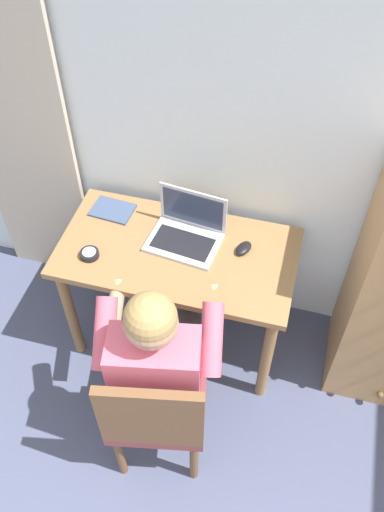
{
  "coord_description": "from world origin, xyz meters",
  "views": [
    {
      "loc": [
        0.08,
        0.19,
        2.67
      ],
      "look_at": [
        -0.33,
        1.73,
        0.82
      ],
      "focal_mm": 38.0,
      "sensor_mm": 36.0,
      "label": 1
    }
  ],
  "objects_px": {
    "computer_mouse": "(244,248)",
    "laptop": "(187,231)",
    "notebook_pad": "(112,210)",
    "person_seated": "(159,352)",
    "desk_clock": "(89,254)",
    "chair": "(156,411)",
    "desk": "(178,265)"
  },
  "relations": [
    {
      "from": "person_seated",
      "to": "desk_clock",
      "type": "xyz_separation_m",
      "value": [
        -0.46,
        0.38,
        0.08
      ]
    },
    {
      "from": "desk",
      "to": "desk_clock",
      "type": "relative_size",
      "value": 12.71
    },
    {
      "from": "person_seated",
      "to": "computer_mouse",
      "type": "distance_m",
      "value": 0.65
    },
    {
      "from": "desk",
      "to": "desk_clock",
      "type": "bearing_deg",
      "value": -160.08
    },
    {
      "from": "person_seated",
      "to": "laptop",
      "type": "xyz_separation_m",
      "value": [
        -0.04,
        0.61,
        0.11
      ]
    },
    {
      "from": "notebook_pad",
      "to": "desk",
      "type": "bearing_deg",
      "value": -19.04
    },
    {
      "from": "person_seated",
      "to": "laptop",
      "type": "distance_m",
      "value": 0.63
    },
    {
      "from": "computer_mouse",
      "to": "desk_clock",
      "type": "bearing_deg",
      "value": -140.63
    },
    {
      "from": "computer_mouse",
      "to": "laptop",
      "type": "bearing_deg",
      "value": -160.15
    },
    {
      "from": "chair",
      "to": "laptop",
      "type": "xyz_separation_m",
      "value": [
        -0.08,
        0.79,
        0.29
      ]
    },
    {
      "from": "chair",
      "to": "desk_clock",
      "type": "xyz_separation_m",
      "value": [
        -0.49,
        0.56,
        0.26
      ]
    },
    {
      "from": "desk",
      "to": "laptop",
      "type": "xyz_separation_m",
      "value": [
        0.02,
        0.09,
        0.16
      ]
    },
    {
      "from": "computer_mouse",
      "to": "notebook_pad",
      "type": "xyz_separation_m",
      "value": [
        -0.7,
        0.09,
        -0.01
      ]
    },
    {
      "from": "person_seated",
      "to": "computer_mouse",
      "type": "xyz_separation_m",
      "value": [
        0.24,
        0.6,
        0.08
      ]
    },
    {
      "from": "chair",
      "to": "notebook_pad",
      "type": "distance_m",
      "value": 1.04
    },
    {
      "from": "notebook_pad",
      "to": "laptop",
      "type": "bearing_deg",
      "value": -6.62
    },
    {
      "from": "person_seated",
      "to": "desk",
      "type": "bearing_deg",
      "value": 97.44
    },
    {
      "from": "laptop",
      "to": "notebook_pad",
      "type": "xyz_separation_m",
      "value": [
        -0.42,
        0.08,
        -0.05
      ]
    },
    {
      "from": "desk",
      "to": "notebook_pad",
      "type": "bearing_deg",
      "value": 156.17
    },
    {
      "from": "person_seated",
      "to": "computer_mouse",
      "type": "bearing_deg",
      "value": 68.47
    },
    {
      "from": "desk",
      "to": "computer_mouse",
      "type": "xyz_separation_m",
      "value": [
        0.31,
        0.08,
        0.13
      ]
    },
    {
      "from": "laptop",
      "to": "desk_clock",
      "type": "height_order",
      "value": "laptop"
    },
    {
      "from": "desk",
      "to": "laptop",
      "type": "bearing_deg",
      "value": 75.21
    },
    {
      "from": "desk_clock",
      "to": "notebook_pad",
      "type": "xyz_separation_m",
      "value": [
        -0.0,
        0.32,
        -0.01
      ]
    },
    {
      "from": "desk",
      "to": "computer_mouse",
      "type": "height_order",
      "value": "computer_mouse"
    },
    {
      "from": "laptop",
      "to": "computer_mouse",
      "type": "distance_m",
      "value": 0.29
    },
    {
      "from": "desk_clock",
      "to": "notebook_pad",
      "type": "relative_size",
      "value": 0.43
    },
    {
      "from": "person_seated",
      "to": "desk_clock",
      "type": "height_order",
      "value": "person_seated"
    },
    {
      "from": "computer_mouse",
      "to": "person_seated",
      "type": "bearing_deg",
      "value": -89.81
    },
    {
      "from": "computer_mouse",
      "to": "desk_clock",
      "type": "relative_size",
      "value": 1.11
    },
    {
      "from": "laptop",
      "to": "desk_clock",
      "type": "relative_size",
      "value": 4.08
    },
    {
      "from": "desk",
      "to": "chair",
      "type": "xyz_separation_m",
      "value": [
        0.1,
        -0.7,
        -0.13
      ]
    }
  ]
}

